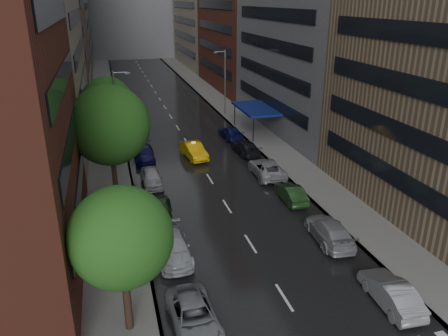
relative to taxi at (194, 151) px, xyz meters
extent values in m
cube|color=black|center=(0.26, 21.86, -0.80)|extent=(14.00, 140.00, 0.01)
cube|color=gray|center=(-8.74, 21.86, -0.73)|extent=(4.00, 140.00, 0.15)
cube|color=gray|center=(9.26, 21.86, -0.73)|extent=(4.00, 140.00, 0.15)
cube|color=#937A5B|center=(-14.74, 35.86, 10.19)|extent=(8.00, 28.00, 22.00)
cube|color=slate|center=(15.26, 7.86, 11.19)|extent=(8.00, 28.00, 24.00)
cube|color=gray|center=(15.26, 65.86, 13.19)|extent=(8.00, 32.00, 28.00)
cylinder|color=#382619|center=(-8.34, -24.45, 1.35)|extent=(0.40, 0.40, 4.32)
sphere|color=#1E5116|center=(-8.34, -24.45, 4.59)|extent=(4.93, 4.93, 4.93)
cylinder|color=#382619|center=(-8.34, -9.54, 1.90)|extent=(0.40, 0.40, 5.41)
sphere|color=#1E5116|center=(-8.34, -9.54, 5.96)|extent=(6.18, 6.18, 6.18)
cylinder|color=#382619|center=(-8.34, 3.29, 1.51)|extent=(0.40, 0.40, 4.62)
sphere|color=#1E5116|center=(-8.34, 3.29, 4.97)|extent=(5.28, 5.28, 5.28)
imported|color=#E0A80B|center=(0.00, 0.00, 0.00)|extent=(2.39, 5.09, 1.61)
imported|color=gray|center=(-5.14, -25.13, -0.11)|extent=(2.50, 5.10, 1.39)
imported|color=silver|center=(-5.14, -18.35, -0.06)|extent=(2.12, 5.17, 1.50)
imported|color=#18361A|center=(-5.14, -12.71, -0.12)|extent=(2.03, 4.17, 1.37)
imported|color=#ABAAAF|center=(-5.14, -6.18, -0.06)|extent=(1.83, 4.38, 1.48)
imported|color=#141150|center=(-5.14, 0.51, -0.07)|extent=(2.17, 5.09, 1.46)
imported|color=gray|center=(5.66, -26.20, -0.05)|extent=(1.84, 4.68, 1.52)
imported|color=#97979C|center=(5.66, -19.16, -0.04)|extent=(2.59, 5.47, 1.54)
imported|color=#1D3C1B|center=(5.66, -12.52, -0.10)|extent=(1.58, 4.32, 1.42)
imported|color=#9E9DA2|center=(5.66, -6.81, -0.03)|extent=(2.84, 5.68, 1.55)
imported|color=black|center=(5.66, -0.28, -0.08)|extent=(2.33, 5.09, 1.44)
imported|color=#0F1246|center=(5.66, 5.64, -0.09)|extent=(2.14, 5.01, 1.44)
cylinder|color=gray|center=(-7.54, 1.86, 3.84)|extent=(0.18, 0.18, 9.00)
cube|color=gray|center=(-6.14, 1.86, 8.04)|extent=(0.50, 0.22, 0.16)
cylinder|color=gray|center=(8.06, 16.86, 3.84)|extent=(0.18, 0.18, 9.00)
cube|color=gray|center=(6.66, 16.86, 8.04)|extent=(0.50, 0.22, 0.16)
cube|color=navy|center=(9.26, 6.86, 2.34)|extent=(4.00, 8.00, 0.25)
cylinder|color=black|center=(7.66, 3.06, 0.84)|extent=(0.12, 0.12, 3.00)
cylinder|color=black|center=(7.66, 10.66, 0.84)|extent=(0.12, 0.12, 3.00)
camera|label=1|loc=(-8.37, -42.86, 14.98)|focal=35.00mm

